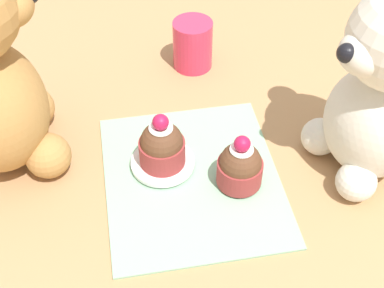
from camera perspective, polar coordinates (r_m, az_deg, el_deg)
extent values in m
plane|color=tan|center=(0.60, 0.00, -3.79)|extent=(4.00, 4.00, 0.00)
cube|color=#8EBC99|center=(0.59, 0.00, -3.60)|extent=(0.22, 0.19, 0.01)
ellipsoid|color=silver|center=(0.60, 18.76, 2.21)|extent=(0.13, 0.12, 0.13)
ellipsoid|color=silver|center=(0.52, 17.71, 9.12)|extent=(0.06, 0.05, 0.04)
sphere|color=black|center=(0.50, 16.16, 9.29)|extent=(0.02, 0.02, 0.02)
sphere|color=silver|center=(0.63, 13.49, 0.78)|extent=(0.04, 0.04, 0.04)
sphere|color=silver|center=(0.59, 17.10, -3.85)|extent=(0.04, 0.04, 0.04)
ellipsoid|color=#B78447|center=(0.54, -18.99, 13.95)|extent=(0.06, 0.06, 0.04)
sphere|color=#B78447|center=(0.61, -15.10, -1.20)|extent=(0.05, 0.05, 0.05)
sphere|color=#B78447|center=(0.67, -16.58, 3.73)|extent=(0.05, 0.05, 0.05)
cylinder|color=#993333|center=(0.58, 5.09, -3.00)|extent=(0.05, 0.05, 0.03)
sphere|color=brown|center=(0.57, 5.18, -2.05)|extent=(0.05, 0.05, 0.05)
cylinder|color=white|center=(0.55, 5.32, -0.58)|extent=(0.03, 0.03, 0.00)
sphere|color=#B71947|center=(0.55, 5.38, 0.01)|extent=(0.02, 0.02, 0.02)
cylinder|color=white|center=(0.60, -3.13, -1.97)|extent=(0.07, 0.07, 0.01)
cylinder|color=#993333|center=(0.59, -3.20, -0.83)|extent=(0.05, 0.05, 0.03)
sphere|color=brown|center=(0.58, -3.25, 0.17)|extent=(0.05, 0.05, 0.05)
cylinder|color=white|center=(0.56, -3.34, 1.73)|extent=(0.03, 0.03, 0.00)
sphere|color=#B71947|center=(0.56, -3.38, 2.33)|extent=(0.02, 0.02, 0.02)
cylinder|color=#DB3356|center=(0.73, 0.07, 10.57)|extent=(0.05, 0.05, 0.07)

